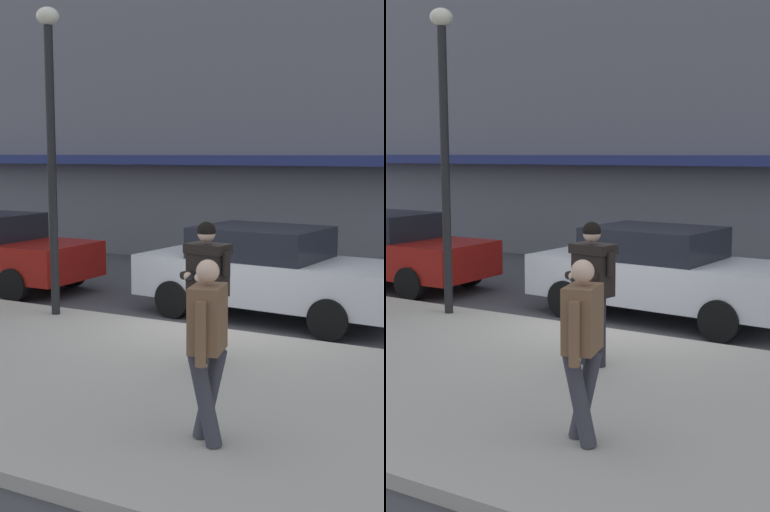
% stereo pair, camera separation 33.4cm
% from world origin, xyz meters
% --- Properties ---
extents(ground_plane, '(80.00, 80.00, 0.00)m').
position_xyz_m(ground_plane, '(0.00, 0.00, 0.00)').
color(ground_plane, '#3D3D42').
extents(sidewalk, '(32.00, 5.30, 0.14)m').
position_xyz_m(sidewalk, '(1.00, -2.85, 0.07)').
color(sidewalk, '#A8A399').
rests_on(sidewalk, ground).
extents(curb_paint_line, '(28.00, 0.12, 0.01)m').
position_xyz_m(curb_paint_line, '(1.00, 0.05, 0.00)').
color(curb_paint_line, silver).
rests_on(curb_paint_line, ground).
extents(parked_sedan_mid, '(4.61, 2.15, 1.54)m').
position_xyz_m(parked_sedan_mid, '(0.22, 1.35, 0.79)').
color(parked_sedan_mid, silver).
rests_on(parked_sedan_mid, ground).
extents(man_texting_on_phone, '(0.64, 0.62, 1.81)m').
position_xyz_m(man_texting_on_phone, '(0.79, -1.98, 1.25)').
color(man_texting_on_phone, '#23232B').
rests_on(man_texting_on_phone, sidewalk).
extents(pedestrian_dark_coat, '(0.39, 0.59, 1.70)m').
position_xyz_m(pedestrian_dark_coat, '(1.90, -4.12, 1.11)').
color(pedestrian_dark_coat, '#33333D').
rests_on(pedestrian_dark_coat, sidewalk).
extents(street_lamp_post, '(0.36, 0.36, 4.88)m').
position_xyz_m(street_lamp_post, '(-2.72, -0.65, 3.14)').
color(street_lamp_post, black).
rests_on(street_lamp_post, sidewalk).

